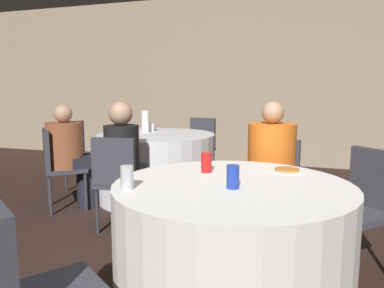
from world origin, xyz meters
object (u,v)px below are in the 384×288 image
object	(u,v)px
chair_far_west	(79,149)
person_floral_shirt	(72,155)
chair_far_north	(200,142)
person_black_shirt	(125,165)
chair_near_northeast	(364,199)
chair_far_south	(118,175)
chair_near_southwest	(28,284)
chair_far_southwest	(56,161)
table_far	(156,166)
pizza_plate_near	(287,170)
bottle_far	(145,121)
chair_near_north	(273,181)
person_orange_shirt	(269,175)
soda_can_red	(206,162)
table_near	(232,249)
soda_can_blue	(233,177)
soda_can_silver	(127,178)

from	to	relation	value
chair_far_west	person_floral_shirt	distance (m)	0.79
chair_far_north	person_black_shirt	xyz separation A→B (m)	(-0.09, -1.97, 0.06)
chair_near_northeast	chair_far_south	size ratio (longest dim) A/B	1.00
chair_near_southwest	chair_far_south	distance (m)	1.83
chair_near_northeast	chair_far_southwest	size ratio (longest dim) A/B	1.00
table_far	chair_near_southwest	size ratio (longest dim) A/B	1.57
chair_near_northeast	person_black_shirt	size ratio (longest dim) A/B	0.74
person_black_shirt	chair_far_north	bearing A→B (deg)	81.11
pizza_plate_near	chair_near_northeast	bearing A→B (deg)	35.54
chair_far_north	bottle_far	world-z (taller)	bottle_far
chair_far_north	person_floral_shirt	xyz separation A→B (m)	(-0.88, -1.68, 0.05)
chair_near_north	bottle_far	distance (m)	1.91
chair_far_south	pizza_plate_near	xyz separation A→B (m)	(1.45, -0.46, 0.24)
person_orange_shirt	bottle_far	world-z (taller)	person_orange_shirt
table_far	soda_can_red	bearing A→B (deg)	-57.38
chair_near_northeast	person_floral_shirt	xyz separation A→B (m)	(-2.75, 0.57, 0.05)
table_near	bottle_far	bearing A→B (deg)	126.17
table_near	chair_near_southwest	world-z (taller)	chair_near_southwest
person_black_shirt	pizza_plate_near	world-z (taller)	person_black_shirt
person_orange_shirt	chair_far_southwest	bearing A→B (deg)	-2.17
chair_far_west	person_black_shirt	bearing A→B (deg)	53.80
table_near	chair_far_southwest	xyz separation A→B (m)	(-2.12, 1.21, 0.14)
table_far	chair_far_west	xyz separation A→B (m)	(-1.08, 0.07, 0.14)
chair_near_northeast	chair_far_west	xyz separation A→B (m)	(-3.14, 1.25, 0.00)
soda_can_blue	pizza_plate_near	bearing A→B (deg)	64.80
chair_near_northeast	chair_far_west	bearing A→B (deg)	23.24
chair_far_south	person_floral_shirt	distance (m)	0.93
chair_far_south	soda_can_blue	distance (m)	1.58
chair_near_northeast	chair_far_southwest	distance (m)	2.90
chair_far_southwest	chair_far_west	bearing A→B (deg)	157.33
chair_far_west	chair_near_north	bearing A→B (deg)	72.77
chair_near_southwest	person_floral_shirt	xyz separation A→B (m)	(-1.40, 2.19, 0.05)
chair_far_west	soda_can_blue	world-z (taller)	soda_can_blue
pizza_plate_near	chair_far_south	bearing A→B (deg)	162.40
chair_near_northeast	soda_can_red	size ratio (longest dim) A/B	6.99
table_far	chair_far_north	distance (m)	1.09
table_near	chair_far_north	distance (m)	3.20
chair_far_south	pizza_plate_near	distance (m)	1.54
chair_far_south	chair_far_southwest	distance (m)	0.99
person_floral_shirt	chair_far_west	bearing A→B (deg)	167.85
chair_near_southwest	chair_far_south	bearing A→B (deg)	143.57
chair_near_southwest	chair_near_northeast	world-z (taller)	same
person_black_shirt	table_far	bearing A→B (deg)	90.00
person_black_shirt	pizza_plate_near	xyz separation A→B (m)	(1.47, -0.62, 0.18)
soda_can_blue	chair_near_southwest	bearing A→B (deg)	-129.09
chair_far_west	chair_far_north	size ratio (longest dim) A/B	1.00
chair_near_northeast	soda_can_silver	size ratio (longest dim) A/B	6.99
person_orange_shirt	bottle_far	bearing A→B (deg)	-29.89
chair_far_north	person_orange_shirt	world-z (taller)	person_orange_shirt
table_far	chair_far_north	size ratio (longest dim) A/B	1.57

